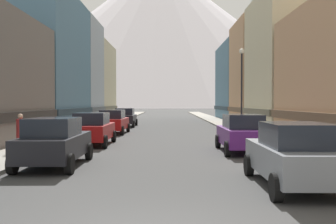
{
  "coord_description": "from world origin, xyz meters",
  "views": [
    {
      "loc": [
        0.32,
        -6.57,
        2.33
      ],
      "look_at": [
        0.2,
        43.75,
        1.1
      ],
      "focal_mm": 41.91,
      "sensor_mm": 36.0,
      "label": 1
    }
  ],
  "objects_px": {
    "car_left_1": "(94,129)",
    "pedestrian_0": "(22,134)",
    "car_left_0": "(56,142)",
    "car_left_3": "(126,117)",
    "car_left_2": "(114,122)",
    "trash_bin_right": "(326,147)",
    "potted_plant_0": "(49,130)",
    "streetlamp_right": "(243,78)",
    "car_right_0": "(296,155)",
    "car_right_1": "(243,133)"
  },
  "relations": [
    {
      "from": "car_left_1",
      "to": "pedestrian_0",
      "type": "bearing_deg",
      "value": -121.8
    },
    {
      "from": "car_left_0",
      "to": "car_left_3",
      "type": "xyz_separation_m",
      "value": [
        -0.0,
        23.61,
        0.0
      ]
    },
    {
      "from": "car_left_2",
      "to": "trash_bin_right",
      "type": "xyz_separation_m",
      "value": [
        10.15,
        -14.34,
        -0.26
      ]
    },
    {
      "from": "potted_plant_0",
      "to": "streetlamp_right",
      "type": "xyz_separation_m",
      "value": [
        12.35,
        2.98,
        3.32
      ]
    },
    {
      "from": "car_left_3",
      "to": "trash_bin_right",
      "type": "distance_m",
      "value": 25.0
    },
    {
      "from": "trash_bin_right",
      "to": "potted_plant_0",
      "type": "xyz_separation_m",
      "value": [
        -13.35,
        8.8,
        0.02
      ]
    },
    {
      "from": "car_left_0",
      "to": "pedestrian_0",
      "type": "distance_m",
      "value": 4.05
    },
    {
      "from": "car_right_0",
      "to": "trash_bin_right",
      "type": "relative_size",
      "value": 4.51
    },
    {
      "from": "car_left_2",
      "to": "car_right_1",
      "type": "height_order",
      "value": "same"
    },
    {
      "from": "pedestrian_0",
      "to": "potted_plant_0",
      "type": "bearing_deg",
      "value": 96.75
    },
    {
      "from": "pedestrian_0",
      "to": "trash_bin_right",
      "type": "bearing_deg",
      "value": -11.05
    },
    {
      "from": "car_left_1",
      "to": "car_left_3",
      "type": "bearing_deg",
      "value": 90.0
    },
    {
      "from": "car_left_1",
      "to": "trash_bin_right",
      "type": "xyz_separation_m",
      "value": [
        10.15,
        -6.41,
        -0.26
      ]
    },
    {
      "from": "potted_plant_0",
      "to": "pedestrian_0",
      "type": "xyz_separation_m",
      "value": [
        0.75,
        -6.34,
        0.26
      ]
    },
    {
      "from": "car_left_1",
      "to": "car_left_2",
      "type": "xyz_separation_m",
      "value": [
        -0.0,
        7.93,
        0.0
      ]
    },
    {
      "from": "car_left_1",
      "to": "car_right_1",
      "type": "relative_size",
      "value": 1.0
    },
    {
      "from": "car_left_3",
      "to": "car_right_1",
      "type": "bearing_deg",
      "value": -68.69
    },
    {
      "from": "trash_bin_right",
      "to": "streetlamp_right",
      "type": "relative_size",
      "value": 0.17
    },
    {
      "from": "car_left_1",
      "to": "car_right_0",
      "type": "bearing_deg",
      "value": -54.51
    },
    {
      "from": "car_left_3",
      "to": "car_left_2",
      "type": "bearing_deg",
      "value": -90.01
    },
    {
      "from": "car_right_1",
      "to": "potted_plant_0",
      "type": "height_order",
      "value": "car_right_1"
    },
    {
      "from": "car_left_3",
      "to": "car_left_0",
      "type": "bearing_deg",
      "value": -90.0
    },
    {
      "from": "car_right_0",
      "to": "streetlamp_right",
      "type": "height_order",
      "value": "streetlamp_right"
    },
    {
      "from": "car_left_2",
      "to": "car_left_3",
      "type": "bearing_deg",
      "value": 89.99
    },
    {
      "from": "trash_bin_right",
      "to": "pedestrian_0",
      "type": "bearing_deg",
      "value": 168.95
    },
    {
      "from": "car_left_3",
      "to": "potted_plant_0",
      "type": "distance_m",
      "value": 14.41
    },
    {
      "from": "car_left_1",
      "to": "pedestrian_0",
      "type": "xyz_separation_m",
      "value": [
        -2.45,
        -3.95,
        0.03
      ]
    },
    {
      "from": "car_left_1",
      "to": "car_right_0",
      "type": "distance_m",
      "value": 13.09
    },
    {
      "from": "car_left_0",
      "to": "potted_plant_0",
      "type": "height_order",
      "value": "car_left_0"
    },
    {
      "from": "car_left_2",
      "to": "streetlamp_right",
      "type": "bearing_deg",
      "value": -15.62
    },
    {
      "from": "trash_bin_right",
      "to": "pedestrian_0",
      "type": "relative_size",
      "value": 0.58
    },
    {
      "from": "trash_bin_right",
      "to": "car_left_2",
      "type": "bearing_deg",
      "value": 125.3
    },
    {
      "from": "car_right_1",
      "to": "car_left_3",
      "type": "bearing_deg",
      "value": 111.31
    },
    {
      "from": "car_left_1",
      "to": "streetlamp_right",
      "type": "relative_size",
      "value": 0.75
    },
    {
      "from": "car_left_0",
      "to": "streetlamp_right",
      "type": "distance_m",
      "value": 15.83
    },
    {
      "from": "car_left_1",
      "to": "streetlamp_right",
      "type": "xyz_separation_m",
      "value": [
        9.15,
        5.37,
        3.09
      ]
    },
    {
      "from": "car_left_0",
      "to": "trash_bin_right",
      "type": "xyz_separation_m",
      "value": [
        10.15,
        0.76,
        -0.26
      ]
    },
    {
      "from": "car_right_1",
      "to": "potted_plant_0",
      "type": "bearing_deg",
      "value": 153.26
    },
    {
      "from": "car_left_3",
      "to": "car_right_0",
      "type": "relative_size",
      "value": 1.0
    },
    {
      "from": "car_left_1",
      "to": "pedestrian_0",
      "type": "height_order",
      "value": "pedestrian_0"
    },
    {
      "from": "car_right_1",
      "to": "trash_bin_right",
      "type": "xyz_separation_m",
      "value": [
        2.55,
        -3.36,
        -0.26
      ]
    },
    {
      "from": "car_left_0",
      "to": "potted_plant_0",
      "type": "xyz_separation_m",
      "value": [
        -3.2,
        9.56,
        -0.24
      ]
    },
    {
      "from": "car_right_1",
      "to": "pedestrian_0",
      "type": "distance_m",
      "value": 10.09
    },
    {
      "from": "car_left_0",
      "to": "car_left_1",
      "type": "relative_size",
      "value": 1.0
    },
    {
      "from": "car_left_0",
      "to": "car_left_2",
      "type": "relative_size",
      "value": 0.99
    },
    {
      "from": "car_right_1",
      "to": "pedestrian_0",
      "type": "height_order",
      "value": "pedestrian_0"
    },
    {
      "from": "car_right_0",
      "to": "trash_bin_right",
      "type": "bearing_deg",
      "value": 59.0
    },
    {
      "from": "car_left_2",
      "to": "potted_plant_0",
      "type": "bearing_deg",
      "value": -120.01
    },
    {
      "from": "trash_bin_right",
      "to": "car_right_1",
      "type": "bearing_deg",
      "value": 127.2
    },
    {
      "from": "car_left_1",
      "to": "streetlamp_right",
      "type": "height_order",
      "value": "streetlamp_right"
    }
  ]
}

